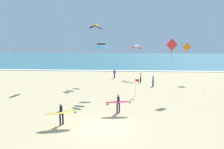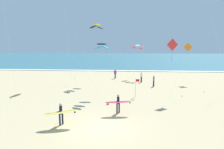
# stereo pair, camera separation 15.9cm
# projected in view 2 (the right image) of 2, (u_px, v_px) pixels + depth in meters

# --- Properties ---
(ground_plane) EXTENTS (160.00, 160.00, 0.00)m
(ground_plane) POSITION_uv_depth(u_px,v_px,m) (102.00, 127.00, 14.45)
(ground_plane) COLOR tan
(ocean_water) EXTENTS (160.00, 60.00, 0.08)m
(ocean_water) POSITION_uv_depth(u_px,v_px,m) (121.00, 58.00, 70.82)
(ocean_water) COLOR #336B7A
(ocean_water) RESTS_ON ground
(shoreline_foam) EXTENTS (160.00, 1.18, 0.01)m
(shoreline_foam) POSITION_uv_depth(u_px,v_px,m) (117.00, 71.00, 41.61)
(shoreline_foam) COLOR white
(shoreline_foam) RESTS_ON ocean_water
(surfer_lead) EXTENTS (2.39, 1.03, 1.71)m
(surfer_lead) POSITION_uv_depth(u_px,v_px,m) (118.00, 102.00, 17.03)
(surfer_lead) COLOR black
(surfer_lead) RESTS_ON ground
(surfer_trailing) EXTENTS (2.53, 1.23, 1.71)m
(surfer_trailing) POSITION_uv_depth(u_px,v_px,m) (61.00, 112.00, 14.59)
(surfer_trailing) COLOR black
(surfer_trailing) RESTS_ON ground
(kite_diamond_amber_near) EXTENTS (3.93, 1.05, 6.08)m
(kite_diamond_amber_near) POSITION_uv_depth(u_px,v_px,m) (187.00, 48.00, 29.84)
(kite_diamond_amber_near) COLOR orange
(kite_diamond_amber_near) RESTS_ON ground
(kite_arc_golden_mid) EXTENTS (5.24, 3.19, 8.84)m
(kite_arc_golden_mid) POSITION_uv_depth(u_px,v_px,m) (97.00, 27.00, 29.47)
(kite_arc_golden_mid) COLOR black
(kite_arc_golden_mid) RESTS_ON ground
(kite_arc_charcoal_far) EXTENTS (5.36, 2.66, 6.08)m
(kite_arc_charcoal_far) POSITION_uv_depth(u_px,v_px,m) (102.00, 46.00, 22.25)
(kite_arc_charcoal_far) COLOR #2D99DB
(kite_arc_charcoal_far) RESTS_ON ground
(kite_arc_ivory_distant) EXTENTS (4.77, 4.66, 5.67)m
(kite_arc_ivory_distant) POSITION_uv_depth(u_px,v_px,m) (138.00, 47.00, 33.04)
(kite_arc_ivory_distant) COLOR red
(kite_arc_ivory_distant) RESTS_ON ground
(kite_diamond_scarlet_close) EXTENTS (2.14, 0.63, 6.60)m
(kite_diamond_scarlet_close) POSITION_uv_depth(u_px,v_px,m) (173.00, 46.00, 21.23)
(kite_diamond_scarlet_close) COLOR red
(kite_diamond_scarlet_close) RESTS_ON ground
(bystander_purple_top) EXTENTS (0.43, 0.32, 1.59)m
(bystander_purple_top) POSITION_uv_depth(u_px,v_px,m) (115.00, 74.00, 33.36)
(bystander_purple_top) COLOR #2D334C
(bystander_purple_top) RESTS_ON ground
(bystander_white_top) EXTENTS (0.32, 0.44, 1.59)m
(bystander_white_top) POSITION_uv_depth(u_px,v_px,m) (141.00, 77.00, 30.18)
(bystander_white_top) COLOR black
(bystander_white_top) RESTS_ON ground
(bystander_blue_top) EXTENTS (0.22, 0.50, 1.59)m
(bystander_blue_top) POSITION_uv_depth(u_px,v_px,m) (154.00, 81.00, 27.38)
(bystander_blue_top) COLOR #2D334C
(bystander_blue_top) RESTS_ON ground
(lifeguard_flag) EXTENTS (0.45, 0.05, 2.10)m
(lifeguard_flag) POSITION_uv_depth(u_px,v_px,m) (136.00, 86.00, 22.27)
(lifeguard_flag) COLOR silver
(lifeguard_flag) RESTS_ON ground
(beach_ball) EXTENTS (0.28, 0.28, 0.28)m
(beach_ball) POSITION_uv_depth(u_px,v_px,m) (108.00, 103.00, 19.69)
(beach_ball) COLOR orange
(beach_ball) RESTS_ON ground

